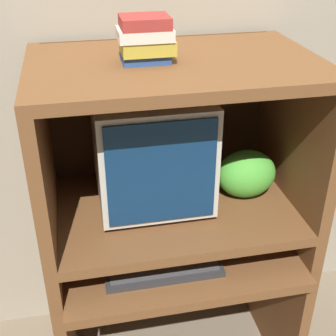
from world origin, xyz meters
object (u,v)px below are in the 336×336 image
object	(u,v)px
snack_bag	(246,174)
book_stack	(146,39)
mouse	(234,254)
keyboard	(163,267)
crt_monitor	(151,147)

from	to	relation	value
snack_bag	book_stack	xyz separation A→B (m)	(-0.36, -0.01, 0.51)
mouse	book_stack	distance (m)	0.80
keyboard	book_stack	xyz separation A→B (m)	(-0.01, 0.16, 0.73)
keyboard	snack_bag	bearing A→B (deg)	26.68
crt_monitor	mouse	bearing A→B (deg)	-38.87
book_stack	snack_bag	bearing A→B (deg)	1.90
keyboard	snack_bag	world-z (taller)	snack_bag
snack_bag	crt_monitor	bearing A→B (deg)	171.97
keyboard	snack_bag	distance (m)	0.45
keyboard	snack_bag	xyz separation A→B (m)	(0.34, 0.17, 0.23)
crt_monitor	keyboard	bearing A→B (deg)	-90.97
snack_bag	mouse	bearing A→B (deg)	-117.61
crt_monitor	book_stack	world-z (taller)	book_stack
crt_monitor	mouse	xyz separation A→B (m)	(0.26, -0.21, -0.35)
crt_monitor	book_stack	distance (m)	0.39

